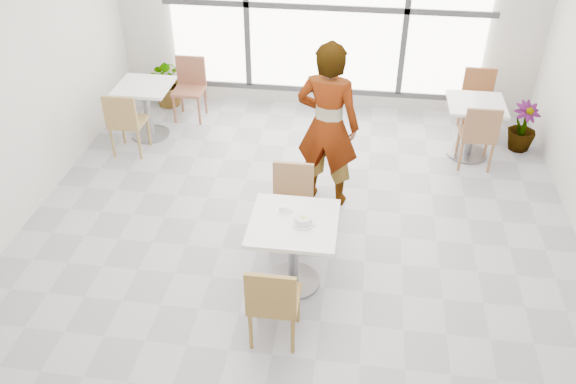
# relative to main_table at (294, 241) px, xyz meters

# --- Properties ---
(floor) EXTENTS (7.00, 7.00, 0.00)m
(floor) POSITION_rel_main_table_xyz_m (-0.07, 0.40, -0.52)
(floor) COLOR #9E9EA5
(floor) RESTS_ON ground
(wall_back) EXTENTS (6.00, 0.00, 6.00)m
(wall_back) POSITION_rel_main_table_xyz_m (-0.07, 3.90, 0.98)
(wall_back) COLOR silver
(wall_back) RESTS_ON ground
(window) EXTENTS (4.60, 0.07, 2.52)m
(window) POSITION_rel_main_table_xyz_m (-0.07, 3.84, 0.98)
(window) COLOR white
(window) RESTS_ON ground
(main_table) EXTENTS (0.80, 0.80, 0.75)m
(main_table) POSITION_rel_main_table_xyz_m (0.00, 0.00, 0.00)
(main_table) COLOR white
(main_table) RESTS_ON ground
(chair_near) EXTENTS (0.42, 0.42, 0.87)m
(chair_near) POSITION_rel_main_table_xyz_m (-0.07, -0.76, -0.02)
(chair_near) COLOR olive
(chair_near) RESTS_ON ground
(chair_far) EXTENTS (0.42, 0.42, 0.87)m
(chair_far) POSITION_rel_main_table_xyz_m (-0.11, 0.69, -0.02)
(chair_far) COLOR #9C724B
(chair_far) RESTS_ON ground
(oatmeal_bowl) EXTENTS (0.21, 0.21, 0.09)m
(oatmeal_bowl) POSITION_rel_main_table_xyz_m (0.09, -0.02, 0.27)
(oatmeal_bowl) COLOR white
(oatmeal_bowl) RESTS_ON main_table
(coffee_cup) EXTENTS (0.16, 0.13, 0.07)m
(coffee_cup) POSITION_rel_main_table_xyz_m (-0.11, 0.14, 0.26)
(coffee_cup) COLOR white
(coffee_cup) RESTS_ON main_table
(person) EXTENTS (0.77, 0.58, 1.92)m
(person) POSITION_rel_main_table_xyz_m (0.18, 1.46, 0.44)
(person) COLOR black
(person) RESTS_ON ground
(bg_table_left) EXTENTS (0.70, 0.70, 0.75)m
(bg_table_left) POSITION_rel_main_table_xyz_m (-2.34, 2.63, -0.04)
(bg_table_left) COLOR white
(bg_table_left) RESTS_ON ground
(bg_table_right) EXTENTS (0.70, 0.70, 0.75)m
(bg_table_right) POSITION_rel_main_table_xyz_m (1.94, 2.70, -0.04)
(bg_table_right) COLOR silver
(bg_table_right) RESTS_ON ground
(bg_chair_left_near) EXTENTS (0.42, 0.42, 0.87)m
(bg_chair_left_near) POSITION_rel_main_table_xyz_m (-2.43, 2.11, -0.02)
(bg_chair_left_near) COLOR #9E7D46
(bg_chair_left_near) RESTS_ON ground
(bg_chair_left_far) EXTENTS (0.42, 0.42, 0.87)m
(bg_chair_left_far) POSITION_rel_main_table_xyz_m (-1.92, 3.29, -0.02)
(bg_chair_left_far) COLOR #925740
(bg_chair_left_far) RESTS_ON ground
(bg_chair_right_near) EXTENTS (0.42, 0.42, 0.87)m
(bg_chair_right_near) POSITION_rel_main_table_xyz_m (1.97, 2.39, -0.02)
(bg_chair_right_near) COLOR #8E6140
(bg_chair_right_near) RESTS_ON ground
(bg_chair_right_far) EXTENTS (0.42, 0.42, 0.87)m
(bg_chair_right_far) POSITION_rel_main_table_xyz_m (2.09, 3.42, -0.02)
(bg_chair_right_far) COLOR brown
(bg_chair_right_far) RESTS_ON ground
(plant_left) EXTENTS (0.86, 0.81, 0.76)m
(plant_left) POSITION_rel_main_table_xyz_m (-2.34, 3.60, -0.14)
(plant_left) COLOR #377B39
(plant_left) RESTS_ON ground
(plant_right) EXTENTS (0.48, 0.48, 0.66)m
(plant_right) POSITION_rel_main_table_xyz_m (2.63, 2.95, -0.19)
(plant_right) COLOR #477435
(plant_right) RESTS_ON ground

